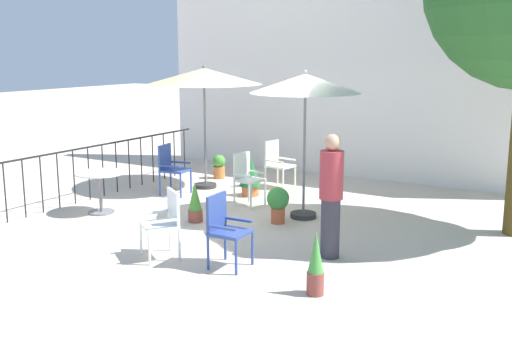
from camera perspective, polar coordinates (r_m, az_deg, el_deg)
name	(u,v)px	position (r m, az deg, el deg)	size (l,w,h in m)	color
ground_plane	(249,217)	(10.29, -0.64, -4.37)	(60.00, 60.00, 0.00)	beige
villa_facade	(347,80)	(13.58, 8.60, 8.42)	(9.14, 0.30, 4.25)	white
terrace_railing	(109,160)	(12.10, -13.67, 1.00)	(0.03, 5.09, 1.01)	black
patio_umbrella_0	(305,86)	(9.90, 4.68, 7.98)	(1.82, 1.82, 2.46)	#2D2D2D
patio_umbrella_1	(204,77)	(12.17, -4.93, 8.76)	(2.32, 2.32, 2.49)	#2D2D2D
cafe_table_0	(100,184)	(10.74, -14.50, -1.28)	(0.83, 0.83, 0.72)	silver
patio_chair_0	(171,166)	(11.88, -8.02, 0.44)	(0.56, 0.55, 0.97)	#2F499C
patio_chair_1	(225,225)	(7.85, -2.98, -5.20)	(0.48, 0.49, 0.96)	#2F478F
patio_chair_2	(246,175)	(10.93, -0.91, -0.45)	(0.49, 0.50, 0.96)	silver
patio_chair_3	(165,219)	(8.28, -8.57, -4.55)	(0.66, 0.65, 0.92)	white
patio_chair_4	(277,161)	(12.39, 1.98, 0.88)	(0.55, 0.51, 0.95)	white
potted_plant_0	(278,202)	(9.83, 2.11, -2.99)	(0.37, 0.37, 0.60)	#BF5935
potted_plant_1	(250,174)	(11.66, -0.55, -0.33)	(0.42, 0.42, 0.80)	#C6643A
potted_plant_2	(219,166)	(13.29, -3.51, 0.45)	(0.28, 0.28, 0.52)	#C4713A
potted_plant_3	(316,265)	(7.05, 5.65, -8.84)	(0.20, 0.20, 0.76)	brown
potted_plant_4	(195,203)	(9.96, -5.77, -3.03)	(0.24, 0.24, 0.68)	#954B3B
standing_person	(331,195)	(8.15, 7.10, -2.28)	(0.45, 0.45, 1.70)	#33333D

